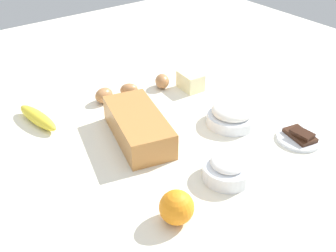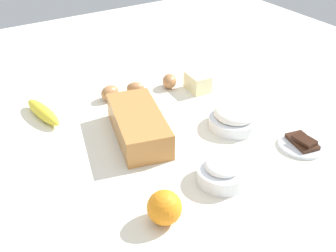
{
  "view_description": "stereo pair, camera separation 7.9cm",
  "coord_description": "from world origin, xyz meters",
  "px_view_note": "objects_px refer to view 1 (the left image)",
  "views": [
    {
      "loc": [
        0.76,
        -0.56,
        0.67
      ],
      "look_at": [
        0.0,
        0.0,
        0.04
      ],
      "focal_mm": 42.43,
      "sensor_mm": 36.0,
      "label": 1
    },
    {
      "loc": [
        0.81,
        -0.5,
        0.67
      ],
      "look_at": [
        0.0,
        0.0,
        0.04
      ],
      "focal_mm": 42.43,
      "sensor_mm": 36.0,
      "label": 2
    }
  ],
  "objects_px": {
    "flour_bowl": "(232,115)",
    "banana": "(38,118)",
    "chocolate_plate": "(300,137)",
    "loaf_pan": "(138,126)",
    "sugar_bowl": "(227,168)",
    "egg_loose": "(162,81)",
    "orange_fruit": "(177,207)",
    "egg_beside_bowl": "(129,90)",
    "egg_near_butter": "(104,95)",
    "butter_block": "(190,81)"
  },
  "relations": [
    {
      "from": "butter_block",
      "to": "egg_loose",
      "type": "bearing_deg",
      "value": -131.24
    },
    {
      "from": "sugar_bowl",
      "to": "chocolate_plate",
      "type": "xyz_separation_m",
      "value": [
        0.01,
        0.28,
        -0.02
      ]
    },
    {
      "from": "loaf_pan",
      "to": "banana",
      "type": "xyz_separation_m",
      "value": [
        -0.25,
        -0.21,
        -0.02
      ]
    },
    {
      "from": "egg_near_butter",
      "to": "egg_beside_bowl",
      "type": "distance_m",
      "value": 0.09
    },
    {
      "from": "flour_bowl",
      "to": "orange_fruit",
      "type": "bearing_deg",
      "value": -60.19
    },
    {
      "from": "banana",
      "to": "butter_block",
      "type": "relative_size",
      "value": 2.11
    },
    {
      "from": "loaf_pan",
      "to": "orange_fruit",
      "type": "height_order",
      "value": "loaf_pan"
    },
    {
      "from": "banana",
      "to": "chocolate_plate",
      "type": "height_order",
      "value": "banana"
    },
    {
      "from": "flour_bowl",
      "to": "butter_block",
      "type": "bearing_deg",
      "value": 170.55
    },
    {
      "from": "banana",
      "to": "orange_fruit",
      "type": "distance_m",
      "value": 0.58
    },
    {
      "from": "orange_fruit",
      "to": "egg_loose",
      "type": "xyz_separation_m",
      "value": [
        -0.53,
        0.34,
        -0.01
      ]
    },
    {
      "from": "egg_near_butter",
      "to": "egg_loose",
      "type": "height_order",
      "value": "same"
    },
    {
      "from": "butter_block",
      "to": "banana",
      "type": "bearing_deg",
      "value": -101.15
    },
    {
      "from": "butter_block",
      "to": "egg_beside_bowl",
      "type": "xyz_separation_m",
      "value": [
        -0.08,
        -0.2,
        -0.01
      ]
    },
    {
      "from": "egg_loose",
      "to": "banana",
      "type": "bearing_deg",
      "value": -94.68
    },
    {
      "from": "sugar_bowl",
      "to": "flour_bowl",
      "type": "bearing_deg",
      "value": 133.56
    },
    {
      "from": "egg_near_butter",
      "to": "flour_bowl",
      "type": "bearing_deg",
      "value": 35.67
    },
    {
      "from": "butter_block",
      "to": "chocolate_plate",
      "type": "bearing_deg",
      "value": 7.23
    },
    {
      "from": "sugar_bowl",
      "to": "egg_beside_bowl",
      "type": "relative_size",
      "value": 2.06
    },
    {
      "from": "banana",
      "to": "egg_loose",
      "type": "height_order",
      "value": "egg_loose"
    },
    {
      "from": "loaf_pan",
      "to": "flour_bowl",
      "type": "relative_size",
      "value": 1.97
    },
    {
      "from": "flour_bowl",
      "to": "sugar_bowl",
      "type": "xyz_separation_m",
      "value": [
        0.18,
        -0.19,
        -0.0
      ]
    },
    {
      "from": "orange_fruit",
      "to": "sugar_bowl",
      "type": "bearing_deg",
      "value": 101.61
    },
    {
      "from": "orange_fruit",
      "to": "egg_near_butter",
      "type": "xyz_separation_m",
      "value": [
        -0.57,
        0.13,
        -0.01
      ]
    },
    {
      "from": "egg_near_butter",
      "to": "egg_loose",
      "type": "relative_size",
      "value": 1.05
    },
    {
      "from": "sugar_bowl",
      "to": "butter_block",
      "type": "height_order",
      "value": "sugar_bowl"
    },
    {
      "from": "egg_beside_bowl",
      "to": "chocolate_plate",
      "type": "distance_m",
      "value": 0.58
    },
    {
      "from": "sugar_bowl",
      "to": "egg_near_butter",
      "type": "relative_size",
      "value": 1.94
    },
    {
      "from": "banana",
      "to": "orange_fruit",
      "type": "xyz_separation_m",
      "value": [
        0.57,
        0.1,
        0.02
      ]
    },
    {
      "from": "orange_fruit",
      "to": "egg_loose",
      "type": "relative_size",
      "value": 1.26
    },
    {
      "from": "loaf_pan",
      "to": "egg_near_butter",
      "type": "relative_size",
      "value": 4.61
    },
    {
      "from": "loaf_pan",
      "to": "egg_loose",
      "type": "relative_size",
      "value": 4.82
    },
    {
      "from": "flour_bowl",
      "to": "orange_fruit",
      "type": "xyz_separation_m",
      "value": [
        0.22,
        -0.38,
        0.01
      ]
    },
    {
      "from": "egg_near_butter",
      "to": "egg_beside_bowl",
      "type": "bearing_deg",
      "value": 81.54
    },
    {
      "from": "butter_block",
      "to": "chocolate_plate",
      "type": "relative_size",
      "value": 0.69
    },
    {
      "from": "flour_bowl",
      "to": "banana",
      "type": "distance_m",
      "value": 0.59
    },
    {
      "from": "loaf_pan",
      "to": "chocolate_plate",
      "type": "bearing_deg",
      "value": 66.08
    },
    {
      "from": "loaf_pan",
      "to": "butter_block",
      "type": "bearing_deg",
      "value": 129.05
    },
    {
      "from": "egg_near_butter",
      "to": "egg_loose",
      "type": "xyz_separation_m",
      "value": [
        0.03,
        0.22,
        -0.0
      ]
    },
    {
      "from": "egg_beside_bowl",
      "to": "egg_loose",
      "type": "xyz_separation_m",
      "value": [
        0.02,
        0.13,
        0.0
      ]
    },
    {
      "from": "banana",
      "to": "chocolate_plate",
      "type": "xyz_separation_m",
      "value": [
        0.54,
        0.57,
        -0.01
      ]
    },
    {
      "from": "banana",
      "to": "chocolate_plate",
      "type": "relative_size",
      "value": 1.46
    },
    {
      "from": "flour_bowl",
      "to": "butter_block",
      "type": "distance_m",
      "value": 0.25
    },
    {
      "from": "banana",
      "to": "egg_near_butter",
      "type": "bearing_deg",
      "value": 88.84
    },
    {
      "from": "sugar_bowl",
      "to": "egg_beside_bowl",
      "type": "bearing_deg",
      "value": 177.07
    },
    {
      "from": "flour_bowl",
      "to": "sugar_bowl",
      "type": "relative_size",
      "value": 1.21
    },
    {
      "from": "banana",
      "to": "butter_block",
      "type": "distance_m",
      "value": 0.53
    },
    {
      "from": "banana",
      "to": "butter_block",
      "type": "bearing_deg",
      "value": 78.85
    },
    {
      "from": "loaf_pan",
      "to": "butter_block",
      "type": "height_order",
      "value": "loaf_pan"
    },
    {
      "from": "butter_block",
      "to": "egg_beside_bowl",
      "type": "relative_size",
      "value": 1.46
    }
  ]
}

